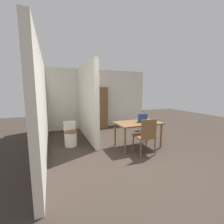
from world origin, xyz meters
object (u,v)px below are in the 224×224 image
Objects in this scene: wooden_chair at (146,135)px; handbag at (143,118)px; wooden_cabinet at (101,108)px; toilet at (70,136)px; space_heater at (142,125)px; dining_table at (138,125)px.

handbag is (0.24, 0.52, 0.34)m from wooden_chair.
wooden_cabinet reaches higher than handbag.
wooden_chair is at bearing -115.16° from handbag.
wooden_chair is 3.06m from wooden_cabinet.
toilet reaches higher than space_heater.
wooden_chair is (-0.10, -0.53, -0.14)m from dining_table.
toilet is 3.00m from space_heater.
dining_table is at bearing 82.55° from wooden_chair.
dining_table is 0.55m from wooden_chair.
space_heater is (1.01, 1.49, -0.64)m from handbag.
wooden_chair is at bearing -100.60° from dining_table.
dining_table is 1.84× the size of toilet.
dining_table reaches higher than toilet.
dining_table is at bearing 175.90° from handbag.
wooden_cabinet is 1.87m from space_heater.
wooden_chair is at bearing -39.71° from toilet.
wooden_chair reaches higher than dining_table.
toilet is at bearing -168.19° from space_heater.
handbag reaches higher than wooden_chair.
space_heater is at bearing -35.91° from wooden_cabinet.
dining_table is 2.53m from wooden_cabinet.
dining_table is 2.96× the size of space_heater.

